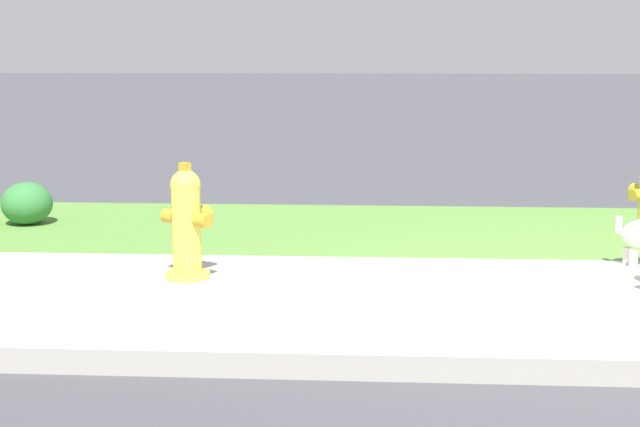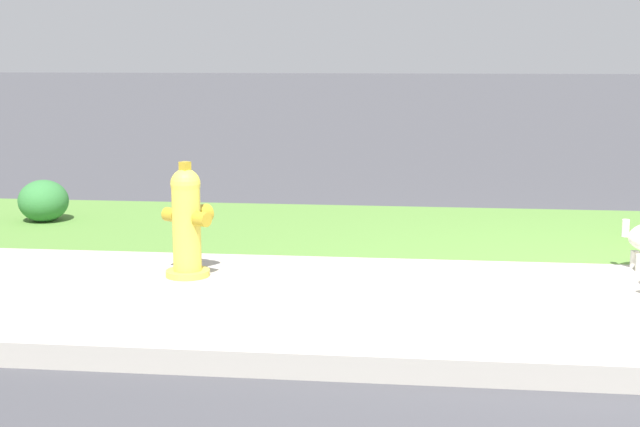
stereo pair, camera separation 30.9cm
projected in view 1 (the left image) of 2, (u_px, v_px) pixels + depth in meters
The scene contains 3 objects.
grass_verge at pixel (574, 230), 7.19m from camera, with size 18.00×2.19×0.01m, color #568438.
fire_hydrant_mid_block at pixel (187, 224), 5.59m from camera, with size 0.36×0.33×0.75m.
shrub_bush_far_verge at pixel (27, 203), 7.43m from camera, with size 0.42×0.42×0.36m.
Camera 1 is at (-1.61, -4.97, 1.41)m, focal length 50.00 mm.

